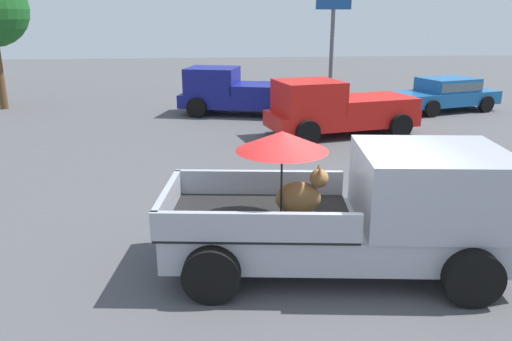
# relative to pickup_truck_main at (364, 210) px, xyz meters

# --- Properties ---
(ground_plane) EXTENTS (80.00, 80.00, 0.00)m
(ground_plane) POSITION_rel_pickup_truck_main_xyz_m (-0.44, 0.06, -0.97)
(ground_plane) COLOR #4C4C4F
(pickup_truck_main) EXTENTS (5.25, 2.77, 2.20)m
(pickup_truck_main) POSITION_rel_pickup_truck_main_xyz_m (0.00, 0.00, 0.00)
(pickup_truck_main) COLOR black
(pickup_truck_main) RESTS_ON ground
(pickup_truck_red) EXTENTS (5.11, 3.14, 1.80)m
(pickup_truck_red) POSITION_rel_pickup_truck_main_xyz_m (-1.05, 12.74, -0.10)
(pickup_truck_red) COLOR black
(pickup_truck_red) RESTS_ON ground
(pickup_truck_far) EXTENTS (5.07, 2.92, 1.80)m
(pickup_truck_far) POSITION_rel_pickup_truck_main_xyz_m (1.88, 8.81, -0.10)
(pickup_truck_far) COLOR black
(pickup_truck_far) RESTS_ON ground
(parked_sedan_near) EXTENTS (4.62, 2.86, 1.33)m
(parked_sedan_near) POSITION_rel_pickup_truck_main_xyz_m (7.41, 12.57, -0.23)
(parked_sedan_near) COLOR black
(parked_sedan_near) RESTS_ON ground
(motel_sign) EXTENTS (1.40, 0.16, 4.86)m
(motel_sign) POSITION_rel_pickup_truck_main_xyz_m (2.82, 13.42, 2.46)
(motel_sign) COLOR #59595B
(motel_sign) RESTS_ON ground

